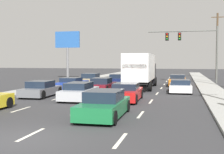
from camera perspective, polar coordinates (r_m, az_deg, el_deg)
name	(u,v)px	position (r m, az deg, el deg)	size (l,w,h in m)	color
ground_plane	(135,84)	(34.58, 4.46, -1.41)	(140.00, 140.00, 0.00)	#333335
sidewalk_right	(211,89)	(29.28, 18.64, -2.25)	(2.22, 80.00, 0.14)	#9E9E99
sidewalk_left	(53,86)	(32.14, -11.35, -1.68)	(2.22, 80.00, 0.14)	#9E9E99
lane_markings	(132,85)	(32.82, 3.96, -1.65)	(6.94, 57.00, 0.01)	silver
car_tan	(91,79)	(34.39, -4.10, -0.46)	(1.99, 4.22, 1.29)	tan
car_blue	(72,84)	(28.74, -7.76, -1.30)	(1.97, 4.62, 1.14)	#1E389E
car_gray	(41,89)	(23.20, -13.67, -2.35)	(2.02, 4.21, 1.21)	slate
car_navy	(119,79)	(34.74, 1.28, -0.47)	(2.08, 4.73, 1.19)	#141E4C
car_maroon	(102,85)	(26.72, -1.93, -1.57)	(1.89, 4.49, 1.21)	maroon
car_silver	(79,92)	(20.84, -6.38, -2.83)	(1.95, 4.48, 1.23)	#B7BABF
box_truck	(141,69)	(28.92, 5.68, 1.60)	(2.61, 9.16, 3.38)	white
car_red	(126,93)	(20.12, 2.78, -3.04)	(2.00, 4.25, 1.23)	red
car_green	(104,105)	(14.32, -1.51, -5.45)	(1.97, 4.52, 1.31)	#196B38
car_orange	(177,81)	(33.02, 12.63, -0.70)	(1.84, 4.54, 1.24)	orange
car_white	(180,86)	(26.25, 13.15, -1.79)	(2.02, 4.17, 1.11)	white
traffic_signal_mast	(188,41)	(37.80, 14.55, 6.79)	(8.49, 0.69, 6.98)	#595B56
utility_pole_far	(217,45)	(46.53, 19.77, 5.81)	(1.80, 0.28, 9.83)	brown
roadside_billboard	(67,45)	(44.79, -8.67, 6.09)	(3.87, 0.36, 7.17)	slate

